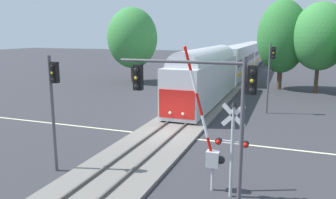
% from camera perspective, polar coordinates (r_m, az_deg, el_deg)
% --- Properties ---
extents(ground_plane, '(220.00, 220.00, 0.00)m').
position_cam_1_polar(ground_plane, '(22.54, -0.50, -6.25)').
color(ground_plane, '#333338').
extents(road_centre_stripe, '(44.00, 0.20, 0.01)m').
position_cam_1_polar(road_centre_stripe, '(22.53, -0.50, -6.24)').
color(road_centre_stripe, beige).
rests_on(road_centre_stripe, ground).
extents(railway_track, '(4.40, 80.00, 0.32)m').
position_cam_1_polar(railway_track, '(22.51, -0.50, -6.02)').
color(railway_track, slate).
rests_on(railway_track, ground).
extents(commuter_train, '(3.04, 63.62, 5.16)m').
position_cam_1_polar(commuter_train, '(52.98, 11.85, 6.66)').
color(commuter_train, silver).
rests_on(commuter_train, railway_track).
extents(crossing_gate_near, '(1.91, 0.40, 6.29)m').
position_cam_1_polar(crossing_gate_near, '(14.55, 7.34, -8.05)').
color(crossing_gate_near, '#B7B7BC').
rests_on(crossing_gate_near, ground).
extents(crossing_signal_mast, '(1.36, 0.44, 4.14)m').
position_cam_1_polar(crossing_signal_mast, '(13.89, 11.00, -6.83)').
color(crossing_signal_mast, '#B2B2B7').
rests_on(crossing_signal_mast, ground).
extents(traffic_signal_far_side, '(0.53, 0.38, 6.00)m').
position_cam_1_polar(traffic_signal_far_side, '(29.34, 17.26, 5.34)').
color(traffic_signal_far_side, '#4C4C51').
rests_on(traffic_signal_far_side, ground).
extents(traffic_signal_near_right, '(5.21, 0.38, 6.03)m').
position_cam_1_polar(traffic_signal_near_right, '(12.09, 6.46, 0.62)').
color(traffic_signal_near_right, '#4C4C51').
rests_on(traffic_signal_near_right, ground).
extents(traffic_signal_median, '(0.53, 0.38, 5.79)m').
position_cam_1_polar(traffic_signal_median, '(16.83, -19.11, 0.66)').
color(traffic_signal_median, '#4C4C51').
rests_on(traffic_signal_median, ground).
extents(elm_centre_background, '(5.90, 5.90, 10.81)m').
position_cam_1_polar(elm_centre_background, '(42.95, 19.06, 10.18)').
color(elm_centre_background, '#4C3828').
rests_on(elm_centre_background, ground).
extents(oak_far_right, '(6.08, 6.08, 10.28)m').
position_cam_1_polar(oak_far_right, '(41.55, 24.70, 9.81)').
color(oak_far_right, '#4C3828').
rests_on(oak_far_right, ground).
extents(pine_left_background, '(6.93, 6.93, 10.37)m').
position_cam_1_polar(pine_left_background, '(46.93, -6.16, 10.48)').
color(pine_left_background, '#4C3828').
rests_on(pine_left_background, ground).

